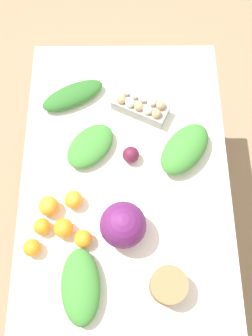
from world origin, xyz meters
TOP-DOWN VIEW (x-y plane):
  - ground_plane at (0.00, 0.00)m, footprint 8.00×8.00m
  - dining_table at (0.00, 0.00)m, footprint 1.34×0.90m
  - cabbage_purple at (-0.27, 0.01)m, footprint 0.18×0.18m
  - egg_carton at (0.30, -0.07)m, footprint 0.20×0.27m
  - paper_bag at (-0.49, -0.16)m, footprint 0.14×0.14m
  - greens_bunch_chard at (0.10, 0.15)m, footprint 0.29×0.28m
  - greens_bunch_scallion at (-0.49, 0.17)m, footprint 0.30×0.17m
  - greens_bunch_kale at (0.08, -0.26)m, footprint 0.32×0.30m
  - greens_bunch_dandelion at (0.36, 0.24)m, footprint 0.24×0.32m
  - beet_root at (0.06, -0.03)m, footprint 0.07×0.07m
  - orange_0 at (-0.26, 0.34)m, footprint 0.07×0.07m
  - orange_1 at (-0.31, 0.17)m, footprint 0.07×0.07m
  - orange_2 at (-0.27, 0.25)m, footprint 0.08×0.08m
  - orange_3 at (-0.17, 0.31)m, footprint 0.08×0.08m
  - orange_4 at (-0.15, 0.21)m, footprint 0.08×0.08m
  - orange_5 at (-0.34, 0.37)m, footprint 0.07×0.07m

SIDE VIEW (x-z plane):
  - ground_plane at x=0.00m, z-range 0.00..0.00m
  - dining_table at x=0.00m, z-range 0.26..0.96m
  - greens_bunch_dandelion at x=0.36m, z-range 0.70..0.77m
  - orange_0 at x=-0.26m, z-range 0.70..0.77m
  - greens_bunch_chard at x=0.10m, z-range 0.70..0.77m
  - orange_5 at x=-0.34m, z-range 0.70..0.77m
  - beet_root at x=0.06m, z-range 0.70..0.78m
  - orange_1 at x=-0.31m, z-range 0.70..0.78m
  - orange_4 at x=-0.15m, z-range 0.70..0.78m
  - orange_2 at x=-0.27m, z-range 0.70..0.78m
  - orange_3 at x=-0.17m, z-range 0.70..0.79m
  - greens_bunch_scallion at x=-0.49m, z-range 0.70..0.79m
  - egg_carton at x=0.30m, z-range 0.70..0.79m
  - greens_bunch_kale at x=0.08m, z-range 0.70..0.80m
  - paper_bag at x=-0.49m, z-range 0.70..0.81m
  - cabbage_purple at x=-0.27m, z-range 0.70..0.89m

